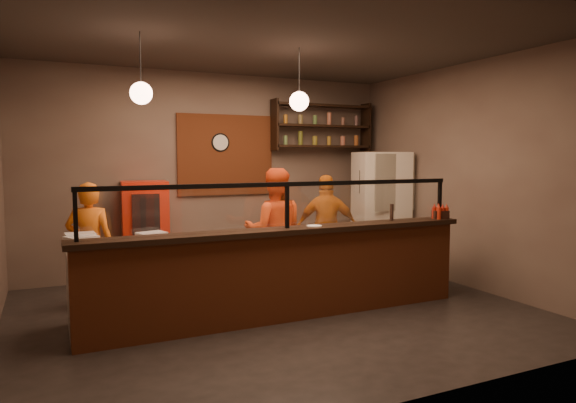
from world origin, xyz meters
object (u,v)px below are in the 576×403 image
cook_right (327,228)px  pizza_dough (316,232)px  cook_mid (274,231)px  red_cooler (145,232)px  wall_clock (220,142)px  cook_left (90,245)px  condiment_caddy (440,215)px  fridge (381,210)px  pepper_mill (392,212)px

cook_right → pizza_dough: size_ratio=3.61×
cook_mid → red_cooler: bearing=-20.2°
cook_right → pizza_dough: 1.21m
cook_mid → pizza_dough: 0.71m
cook_right → wall_clock: bearing=-25.2°
wall_clock → cook_left: 2.80m
wall_clock → cook_left: (-2.10, -1.31, -1.32)m
condiment_caddy → red_cooler: bearing=143.5°
cook_left → cook_right: cook_right is taller
pizza_dough → condiment_caddy: bearing=-19.4°
cook_right → condiment_caddy: size_ratio=8.32×
cook_mid → condiment_caddy: 2.22m
fridge → pepper_mill: (-1.10, -1.78, 0.19)m
cook_mid → fridge: size_ratio=0.88×
cook_left → pepper_mill: (3.50, -1.39, 0.38)m
condiment_caddy → wall_clock: bearing=126.8°
cook_left → red_cooler: cook_left is taller
wall_clock → condiment_caddy: bearing=-53.2°
fridge → pizza_dough: 2.37m
cook_right → pepper_mill: (0.14, -1.42, 0.37)m
pepper_mill → wall_clock: bearing=117.4°
cook_mid → pepper_mill: 1.61m
fridge → condiment_caddy: size_ratio=10.12×
cook_left → cook_mid: size_ratio=0.91×
wall_clock → pepper_mill: (1.40, -2.70, -0.93)m
cook_right → red_cooler: bearing=-0.8°
cook_mid → condiment_caddy: (1.86, -1.18, 0.25)m
wall_clock → cook_right: 2.22m
cook_mid → condiment_caddy: cook_mid is taller
pepper_mill → pizza_dough: bearing=152.6°
red_cooler → pizza_dough: (1.82, -1.95, 0.15)m
cook_left → red_cooler: 1.30m
condiment_caddy → pepper_mill: size_ratio=0.91×
cook_left → condiment_caddy: size_ratio=8.13×
cook_mid → pepper_mill: (1.16, -1.08, 0.31)m
cook_left → fridge: fridge is taller
cook_left → pizza_dough: size_ratio=3.53×
cook_right → red_cooler: 2.71m
cook_left → condiment_caddy: 4.47m
cook_left → cook_mid: cook_mid is taller
fridge → cook_right: bearing=-148.4°
red_cooler → pepper_mill: bearing=-36.6°
condiment_caddy → cook_mid: bearing=147.5°
wall_clock → condiment_caddy: wall_clock is taller
red_cooler → pizza_dough: bearing=-41.7°
fridge → condiment_caddy: bearing=-86.8°
cook_mid → wall_clock: bearing=-60.7°
pizza_dough → cook_right: bearing=53.8°
wall_clock → pepper_mill: bearing=-62.6°
wall_clock → cook_mid: bearing=-81.5°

